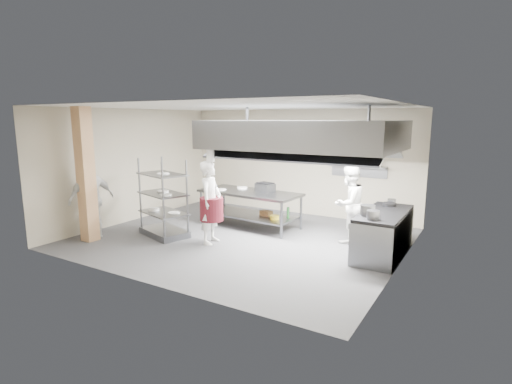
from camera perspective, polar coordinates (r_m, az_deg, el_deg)
The scene contains 23 objects.
floor at distance 9.35m, azimuth -1.99°, elevation -6.61°, with size 7.00×7.00×0.00m, color #343436.
ceiling at distance 8.94m, azimuth -2.11°, elevation 12.11°, with size 7.00×7.00×0.00m, color silver.
wall_back at distance 11.64m, azimuth 5.99°, elevation 4.27°, with size 7.00×7.00×0.00m, color #B2A68D.
wall_left at distance 11.29m, azimuth -17.19°, elevation 3.67°, with size 6.00×6.00×0.00m, color #B2A68D.
wall_right at distance 7.73m, azimuth 20.33°, elevation 0.57°, with size 6.00×6.00×0.00m, color #B2A68D.
column at distance 9.64m, azimuth -23.14°, elevation 2.22°, with size 0.30×0.30×3.00m, color tan.
exhaust_hood at distance 8.67m, azimuth 6.68°, elevation 8.13°, with size 4.00×2.50×0.60m, color slate.
hood_strip_a at distance 9.10m, azimuth 1.43°, elevation 6.28°, with size 1.60×0.12×0.04m, color white.
hood_strip_b at distance 8.37m, azimuth 12.30°, elevation 5.69°, with size 1.60×0.12×0.04m, color white.
wall_shelf at distance 10.86m, azimuth 14.30°, elevation 3.56°, with size 1.50×0.28×0.04m, color slate.
island at distance 10.26m, azimuth -0.91°, elevation -2.43°, with size 2.64×1.10×0.91m, color gray, non-canonical shape.
island_worktop at distance 10.17m, azimuth -0.92°, elevation -0.09°, with size 2.64×1.10×0.06m, color slate.
island_undershelf at distance 10.29m, azimuth -0.91°, elevation -3.27°, with size 2.43×0.99×0.04m, color slate.
pass_rack at distance 9.58m, azimuth -13.12°, elevation -0.82°, with size 1.22×0.71×1.83m, color gray, non-canonical shape.
cooking_range at distance 8.52m, azimuth 17.72°, elevation -5.85°, with size 0.80×2.00×0.84m, color slate.
range_top at distance 8.41m, azimuth 17.89°, elevation -2.91°, with size 0.78×1.96×0.06m, color black.
chef_head at distance 8.84m, azimuth -6.52°, elevation -1.51°, with size 0.67×0.44×1.84m, color white.
chef_line at distance 9.11m, azimuth 13.13°, elevation -1.67°, with size 0.85×0.66×1.74m, color silver.
chef_plating at distance 9.91m, azimuth -22.43°, elevation -0.92°, with size 1.08×0.45×1.84m, color white.
griddle at distance 10.11m, azimuth 1.32°, elevation 0.62°, with size 0.43×0.34×0.21m, color slate.
wicker_basket at distance 10.12m, azimuth 1.44°, elevation -3.03°, with size 0.29×0.20×0.13m, color olive.
stockpot at distance 8.01m, azimuth 15.66°, elevation -2.49°, with size 0.28×0.28×0.20m, color gray.
plate_stack at distance 9.65m, azimuth -13.04°, elevation -2.73°, with size 0.28×0.28×0.05m, color white.
Camera 1 is at (4.84, -7.51, 2.73)m, focal length 28.00 mm.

